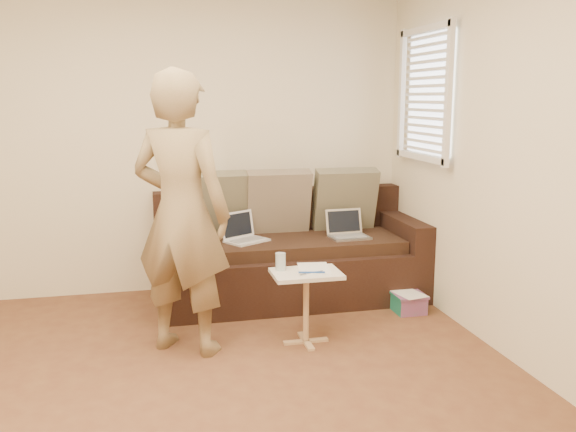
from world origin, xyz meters
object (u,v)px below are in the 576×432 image
object	(u,v)px
sofa	(289,249)
side_table	(306,307)
laptop_white	(247,242)
drinking_glass	(281,262)
laptop_silver	(349,238)
striped_box	(409,303)
person	(181,214)

from	to	relation	value
sofa	side_table	size ratio (longest dim) A/B	4.31
laptop_white	side_table	size ratio (longest dim) A/B	0.64
sofa	drinking_glass	distance (m)	0.96
laptop_white	laptop_silver	bearing A→B (deg)	-36.06
sofa	laptop_white	world-z (taller)	sofa
laptop_silver	drinking_glass	size ratio (longest dim) A/B	2.67
striped_box	sofa	bearing A→B (deg)	145.46
sofa	striped_box	xyz separation A→B (m)	(0.84, -0.58, -0.35)
drinking_glass	side_table	bearing A→B (deg)	-26.38
sofa	laptop_white	xyz separation A→B (m)	(-0.37, -0.06, 0.10)
laptop_silver	drinking_glass	bearing A→B (deg)	-138.20
laptop_white	person	xyz separation A→B (m)	(-0.57, -0.84, 0.41)
drinking_glass	striped_box	world-z (taller)	drinking_glass
sofa	person	distance (m)	1.40
sofa	person	xyz separation A→B (m)	(-0.94, -0.91, 0.51)
sofa	side_table	bearing A→B (deg)	-96.72
person	drinking_glass	distance (m)	0.75
sofa	laptop_white	size ratio (longest dim) A/B	6.75
drinking_glass	person	bearing A→B (deg)	179.66
person	striped_box	size ratio (longest dim) A/B	7.61
laptop_silver	laptop_white	bearing A→B (deg)	171.66
laptop_silver	side_table	distance (m)	1.08
laptop_silver	side_table	xyz separation A→B (m)	(-0.60, -0.86, -0.26)
laptop_silver	striped_box	world-z (taller)	laptop_silver
side_table	striped_box	distance (m)	1.05
laptop_silver	striped_box	bearing A→B (deg)	-55.36
sofa	striped_box	bearing A→B (deg)	-34.54
side_table	striped_box	world-z (taller)	side_table
side_table	drinking_glass	size ratio (longest dim) A/B	4.25
laptop_silver	striped_box	distance (m)	0.72
laptop_silver	person	size ratio (longest dim) A/B	0.17
striped_box	drinking_glass	bearing A→B (deg)	-163.26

